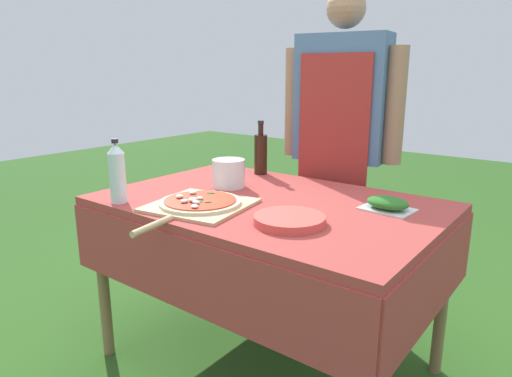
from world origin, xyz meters
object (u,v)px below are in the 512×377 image
object	(u,v)px
person_cook	(340,131)
oil_bottle	(261,153)
water_bottle	(117,173)
plate_stack	(289,220)
pizza_on_peel	(199,204)
mixing_tub	(229,173)
herb_container	(388,204)
prep_table	(268,220)

from	to	relation	value
person_cook	oil_bottle	xyz separation A→B (m)	(-0.32, -0.27, -0.11)
person_cook	water_bottle	xyz separation A→B (m)	(-0.45, -1.05, -0.10)
water_bottle	plate_stack	bearing A→B (deg)	15.67
pizza_on_peel	mixing_tub	xyz separation A→B (m)	(-0.12, 0.32, 0.05)
person_cook	herb_container	size ratio (longest dim) A/B	8.24
pizza_on_peel	plate_stack	distance (m)	0.40
pizza_on_peel	herb_container	distance (m)	0.74
herb_container	person_cook	bearing A→B (deg)	133.85
oil_bottle	mixing_tub	distance (m)	0.32
person_cook	pizza_on_peel	distance (m)	0.94
plate_stack	herb_container	bearing A→B (deg)	60.41
oil_bottle	water_bottle	bearing A→B (deg)	-100.01
oil_bottle	water_bottle	size ratio (longest dim) A/B	1.06
prep_table	herb_container	xyz separation A→B (m)	(0.45, 0.17, 0.11)
oil_bottle	herb_container	bearing A→B (deg)	-15.47
prep_table	oil_bottle	world-z (taller)	oil_bottle
water_bottle	plate_stack	xyz separation A→B (m)	(0.71, 0.20, -0.11)
herb_container	pizza_on_peel	bearing A→B (deg)	-145.43
person_cook	water_bottle	size ratio (longest dim) A/B	6.42
person_cook	herb_container	world-z (taller)	person_cook
prep_table	plate_stack	world-z (taller)	plate_stack
prep_table	person_cook	distance (m)	0.72
prep_table	herb_container	size ratio (longest dim) A/B	6.85
person_cook	mixing_tub	xyz separation A→B (m)	(-0.27, -0.58, -0.16)
water_bottle	plate_stack	distance (m)	0.74
person_cook	mixing_tub	world-z (taller)	person_cook
mixing_tub	oil_bottle	bearing A→B (deg)	99.09
water_bottle	herb_container	bearing A→B (deg)	31.81
plate_stack	oil_bottle	bearing A→B (deg)	134.11
pizza_on_peel	water_bottle	world-z (taller)	water_bottle
person_cook	water_bottle	world-z (taller)	person_cook
person_cook	water_bottle	bearing A→B (deg)	58.84
prep_table	plate_stack	distance (m)	0.33
pizza_on_peel	herb_container	bearing A→B (deg)	25.19
mixing_tub	plate_stack	world-z (taller)	mixing_tub
pizza_on_peel	oil_bottle	xyz separation A→B (m)	(-0.17, 0.64, 0.10)
herb_container	oil_bottle	bearing A→B (deg)	164.53
water_bottle	oil_bottle	bearing A→B (deg)	79.99
prep_table	person_cook	bearing A→B (deg)	91.08
pizza_on_peel	prep_table	bearing A→B (deg)	48.52
mixing_tub	plate_stack	bearing A→B (deg)	-27.75
herb_container	mixing_tub	bearing A→B (deg)	-172.34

